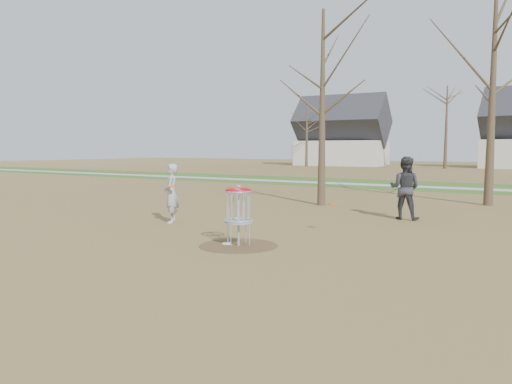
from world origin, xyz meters
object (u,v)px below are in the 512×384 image
(player_standing, at_px, (171,193))
(player_throwing, at_px, (405,188))
(disc_grounded, at_px, (227,244))
(disc_golf_basket, at_px, (238,206))

(player_standing, bearing_deg, player_throwing, 94.58)
(player_standing, xyz_separation_m, disc_grounded, (3.39, -1.83, -0.86))
(player_throwing, distance_m, disc_golf_basket, 6.63)
(disc_golf_basket, bearing_deg, player_throwing, 73.38)
(disc_golf_basket, bearing_deg, disc_grounded, -175.03)
(disc_grounded, bearing_deg, disc_golf_basket, 4.97)
(player_standing, distance_m, player_throwing, 7.22)
(disc_grounded, bearing_deg, player_throwing, 70.89)
(player_standing, relative_size, player_throwing, 0.90)
(player_throwing, height_order, disc_grounded, player_throwing)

